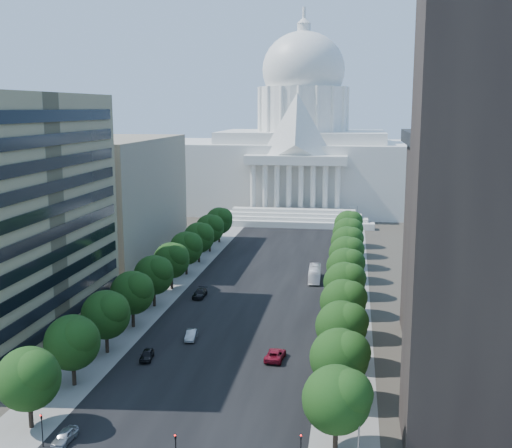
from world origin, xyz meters
The scene contains 40 objects.
road_asphalt centered at (0.00, 90.00, 0.00)m, with size 30.00×260.00×0.01m, color black.
sidewalk_left centered at (-19.00, 90.00, 0.00)m, with size 8.00×260.00×0.02m, color gray.
sidewalk_right centered at (19.00, 90.00, 0.00)m, with size 8.00×260.00×0.02m, color gray.
capitol centered at (0.00, 184.89, 20.01)m, with size 120.00×56.00×73.00m.
office_block_left_far centered at (-48.00, 100.00, 15.00)m, with size 38.00×52.00×30.00m, color gray.
tree_l_a centered at (-17.66, 11.81, 6.45)m, with size 7.79×7.60×9.97m.
tree_l_b centered at (-17.66, 23.81, 6.45)m, with size 7.79×7.60×9.97m.
tree_l_c centered at (-17.66, 35.81, 6.45)m, with size 7.79×7.60×9.97m.
tree_l_d centered at (-17.66, 47.81, 6.45)m, with size 7.79×7.60×9.97m.
tree_l_e centered at (-17.66, 59.81, 6.45)m, with size 7.79×7.60×9.97m.
tree_l_f centered at (-17.66, 71.81, 6.45)m, with size 7.79×7.60×9.97m.
tree_l_g centered at (-17.66, 83.81, 6.45)m, with size 7.79×7.60×9.97m.
tree_l_h centered at (-17.66, 95.81, 6.45)m, with size 7.79×7.60×9.97m.
tree_l_i centered at (-17.66, 107.81, 6.45)m, with size 7.79×7.60×9.97m.
tree_l_j centered at (-17.66, 119.81, 6.45)m, with size 7.79×7.60×9.97m.
tree_r_a centered at (18.34, 11.81, 6.45)m, with size 7.79×7.60×9.97m.
tree_r_b centered at (18.34, 23.81, 6.45)m, with size 7.79×7.60×9.97m.
tree_r_c centered at (18.34, 35.81, 6.45)m, with size 7.79×7.60×9.97m.
tree_r_d centered at (18.34, 47.81, 6.45)m, with size 7.79×7.60×9.97m.
tree_r_e centered at (18.34, 59.81, 6.45)m, with size 7.79×7.60×9.97m.
tree_r_f centered at (18.34, 71.81, 6.45)m, with size 7.79×7.60×9.97m.
tree_r_g centered at (18.34, 83.81, 6.45)m, with size 7.79×7.60×9.97m.
tree_r_h centered at (18.34, 95.81, 6.45)m, with size 7.79×7.60×9.97m.
tree_r_i centered at (18.34, 107.81, 6.45)m, with size 7.79×7.60×9.97m.
tree_r_j centered at (18.34, 119.81, 6.45)m, with size 7.79×7.60×9.97m.
traffic_signal_left centered at (-14.50, 7.99, 3.09)m, with size 0.18×0.49×4.30m.
traffic_signal_right centered at (14.50, 7.99, 3.09)m, with size 0.18×0.49×4.30m.
traffic_signal_median centered at (1.50, 5.99, 3.09)m, with size 0.18×0.49×4.30m.
streetlight_a centered at (19.90, 10.00, 5.82)m, with size 2.61×0.44×9.00m.
streetlight_b centered at (19.90, 35.00, 5.82)m, with size 2.61×0.44×9.00m.
streetlight_c centered at (19.90, 60.00, 5.82)m, with size 2.61×0.44×9.00m.
streetlight_d centered at (19.90, 85.00, 5.82)m, with size 2.61×0.44×9.00m.
streetlight_e centered at (19.90, 110.00, 5.82)m, with size 2.61×0.44×9.00m.
streetlight_f centered at (19.90, 135.00, 5.82)m, with size 2.61×0.44×9.00m.
car_dark_a centered at (-10.99, 34.15, 0.73)m, with size 1.73×4.29×1.46m, color black.
car_silver centered at (-6.49, 43.58, 0.76)m, with size 1.60×4.59×1.51m, color #A7AAAF.
car_red centered at (8.22, 37.09, 0.78)m, with size 2.58×5.60×1.56m, color maroon.
car_dark_b centered at (-10.73, 66.90, 0.78)m, with size 2.19×5.39×1.56m, color black.
car_parked centered at (-12.50, 9.31, 0.72)m, with size 1.71×4.25×1.45m, color #A0A3A8.
city_bus centered at (11.24, 83.33, 1.48)m, with size 2.48×10.60×2.95m, color white.
Camera 1 is at (19.24, -53.97, 37.58)m, focal length 45.00 mm.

